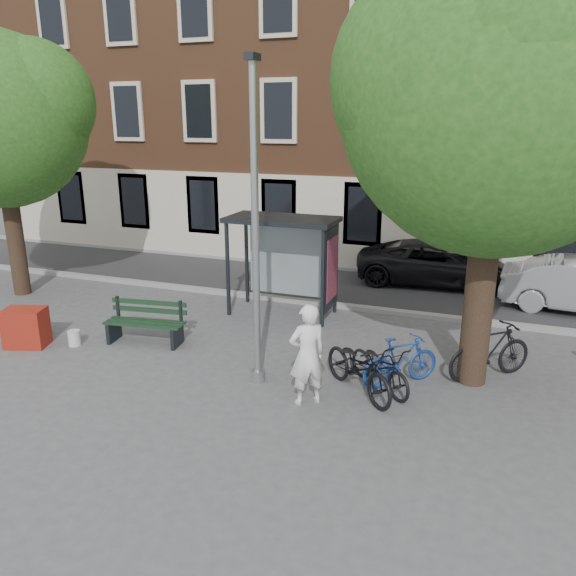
{
  "coord_description": "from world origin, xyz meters",
  "views": [
    {
      "loc": [
        4.11,
        -9.38,
        5.03
      ],
      "look_at": [
        -0.07,
        1.93,
        1.4
      ],
      "focal_mm": 35.0,
      "sensor_mm": 36.0,
      "label": 1
    }
  ],
  "objects_px": {
    "bike_b": "(401,361)",
    "bench": "(146,324)",
    "bike_a": "(359,367)",
    "painter": "(307,355)",
    "red_stand": "(26,328)",
    "bus_shelter": "(298,244)",
    "bike_c": "(380,366)",
    "car_dark": "(435,263)",
    "bike_d": "(490,351)",
    "lamppost": "(256,245)"
  },
  "relations": [
    {
      "from": "bike_a",
      "to": "red_stand",
      "type": "relative_size",
      "value": 2.3
    },
    {
      "from": "bike_a",
      "to": "car_dark",
      "type": "distance_m",
      "value": 8.23
    },
    {
      "from": "red_stand",
      "to": "painter",
      "type": "bearing_deg",
      "value": -2.8
    },
    {
      "from": "painter",
      "to": "red_stand",
      "type": "bearing_deg",
      "value": -42.31
    },
    {
      "from": "bike_c",
      "to": "bike_d",
      "type": "xyz_separation_m",
      "value": [
        1.97,
        1.24,
        0.12
      ]
    },
    {
      "from": "bike_c",
      "to": "car_dark",
      "type": "xyz_separation_m",
      "value": [
        0.17,
        7.87,
        0.21
      ]
    },
    {
      "from": "bike_b",
      "to": "bike_a",
      "type": "bearing_deg",
      "value": 92.54
    },
    {
      "from": "bike_b",
      "to": "bike_c",
      "type": "relative_size",
      "value": 0.94
    },
    {
      "from": "painter",
      "to": "car_dark",
      "type": "relative_size",
      "value": 0.39
    },
    {
      "from": "bus_shelter",
      "to": "bike_a",
      "type": "bearing_deg",
      "value": -56.38
    },
    {
      "from": "lamppost",
      "to": "bike_a",
      "type": "distance_m",
      "value": 3.01
    },
    {
      "from": "car_dark",
      "to": "bus_shelter",
      "type": "bearing_deg",
      "value": 140.19
    },
    {
      "from": "painter",
      "to": "bike_c",
      "type": "bearing_deg",
      "value": -177.72
    },
    {
      "from": "painter",
      "to": "bike_a",
      "type": "relative_size",
      "value": 0.92
    },
    {
      "from": "bench",
      "to": "bike_a",
      "type": "xyz_separation_m",
      "value": [
        5.27,
        -0.81,
        0.1
      ]
    },
    {
      "from": "bike_b",
      "to": "car_dark",
      "type": "relative_size",
      "value": 0.35
    },
    {
      "from": "bike_b",
      "to": "red_stand",
      "type": "relative_size",
      "value": 1.87
    },
    {
      "from": "bike_d",
      "to": "painter",
      "type": "bearing_deg",
      "value": 85.16
    },
    {
      "from": "bench",
      "to": "bike_b",
      "type": "xyz_separation_m",
      "value": [
        5.95,
        -0.13,
        0.06
      ]
    },
    {
      "from": "bus_shelter",
      "to": "bike_b",
      "type": "relative_size",
      "value": 1.69
    },
    {
      "from": "bus_shelter",
      "to": "car_dark",
      "type": "height_order",
      "value": "bus_shelter"
    },
    {
      "from": "painter",
      "to": "bench",
      "type": "relative_size",
      "value": 0.99
    },
    {
      "from": "bench",
      "to": "red_stand",
      "type": "bearing_deg",
      "value": -162.8
    },
    {
      "from": "painter",
      "to": "bike_d",
      "type": "bearing_deg",
      "value": 176.45
    },
    {
      "from": "lamppost",
      "to": "red_stand",
      "type": "distance_m",
      "value": 6.18
    },
    {
      "from": "bike_b",
      "to": "bench",
      "type": "bearing_deg",
      "value": 46.37
    },
    {
      "from": "bench",
      "to": "bike_b",
      "type": "relative_size",
      "value": 1.15
    },
    {
      "from": "lamppost",
      "to": "red_stand",
      "type": "xyz_separation_m",
      "value": [
        -5.72,
        -0.16,
        -2.33
      ]
    },
    {
      "from": "painter",
      "to": "bike_c",
      "type": "distance_m",
      "value": 1.61
    },
    {
      "from": "red_stand",
      "to": "car_dark",
      "type": "bearing_deg",
      "value": 46.08
    },
    {
      "from": "lamppost",
      "to": "bike_a",
      "type": "relative_size",
      "value": 2.95
    },
    {
      "from": "painter",
      "to": "car_dark",
      "type": "bearing_deg",
      "value": -137.92
    },
    {
      "from": "car_dark",
      "to": "painter",
      "type": "bearing_deg",
      "value": 167.81
    },
    {
      "from": "bench",
      "to": "red_stand",
      "type": "relative_size",
      "value": 2.14
    },
    {
      "from": "bike_a",
      "to": "bike_d",
      "type": "relative_size",
      "value": 1.06
    },
    {
      "from": "bus_shelter",
      "to": "car_dark",
      "type": "xyz_separation_m",
      "value": [
        3.12,
        4.29,
        -1.24
      ]
    },
    {
      "from": "bike_d",
      "to": "car_dark",
      "type": "distance_m",
      "value": 6.87
    },
    {
      "from": "bus_shelter",
      "to": "bench",
      "type": "relative_size",
      "value": 1.48
    },
    {
      "from": "bike_d",
      "to": "red_stand",
      "type": "relative_size",
      "value": 2.17
    },
    {
      "from": "lamppost",
      "to": "bus_shelter",
      "type": "height_order",
      "value": "lamppost"
    },
    {
      "from": "car_dark",
      "to": "bike_c",
      "type": "bearing_deg",
      "value": 174.96
    },
    {
      "from": "bike_b",
      "to": "bike_d",
      "type": "distance_m",
      "value": 1.87
    },
    {
      "from": "bike_a",
      "to": "bike_c",
      "type": "distance_m",
      "value": 0.49
    },
    {
      "from": "lamppost",
      "to": "bike_d",
      "type": "xyz_separation_m",
      "value": [
        4.32,
        1.77,
        -2.2
      ]
    },
    {
      "from": "bike_b",
      "to": "bus_shelter",
      "type": "bearing_deg",
      "value": 2.97
    },
    {
      "from": "bike_a",
      "to": "bike_c",
      "type": "height_order",
      "value": "bike_a"
    },
    {
      "from": "bike_a",
      "to": "bench",
      "type": "bearing_deg",
      "value": 123.49
    },
    {
      "from": "bench",
      "to": "bike_a",
      "type": "bearing_deg",
      "value": -16.47
    },
    {
      "from": "bike_d",
      "to": "bike_b",
      "type": "bearing_deg",
      "value": 78.19
    },
    {
      "from": "painter",
      "to": "bike_b",
      "type": "relative_size",
      "value": 1.14
    }
  ]
}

